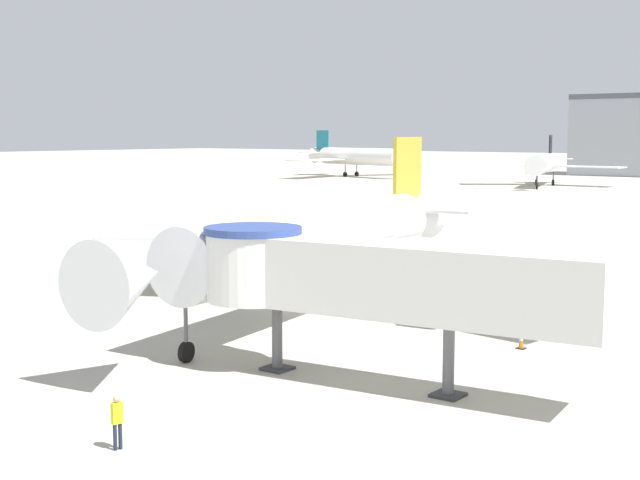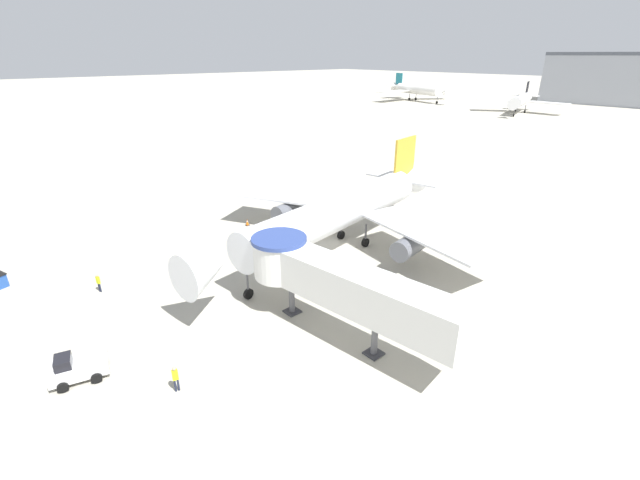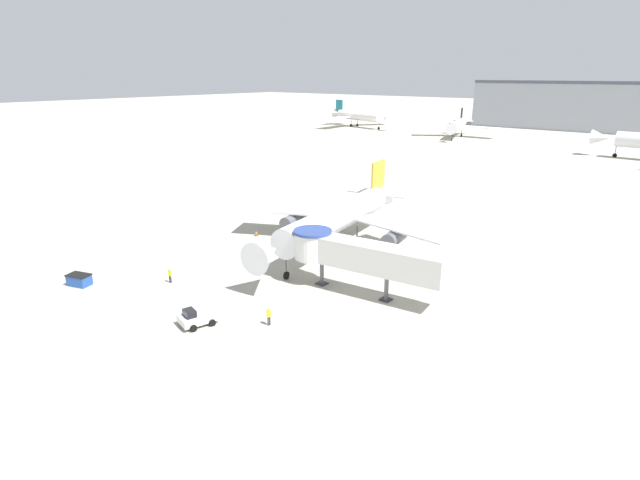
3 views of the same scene
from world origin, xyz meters
name	(u,v)px [view 2 (image 2 of 3)]	position (x,y,z in m)	size (l,w,h in m)	color
ground_plane	(330,243)	(0.00, 0.00, 0.00)	(800.00, 800.00, 0.00)	#A8A393
main_airplane	(341,212)	(1.80, -0.20, 4.04)	(31.07, 33.14, 9.54)	silver
jet_bridge	(331,279)	(11.44, -10.58, 4.26)	(16.68, 5.06, 5.93)	silver
pushback_tug_white	(77,367)	(4.43, -25.24, 0.70)	(3.02, 3.69, 1.62)	silver
traffic_cone_starboard_wing	(437,299)	(14.18, -1.53, 0.30)	(0.38, 0.38, 0.64)	black
traffic_cone_port_wing	(247,222)	(-10.13, -3.61, 0.36)	(0.46, 0.46, 0.76)	black
ground_crew_marshaller	(175,377)	(9.65, -21.29, 1.00)	(0.27, 0.37, 1.74)	#1E2338
ground_crew_wing_walker	(98,282)	(-5.50, -21.07, 0.94)	(0.35, 0.27, 1.63)	#1E2338
background_jet_teal_tail	(417,89)	(-84.16, 128.46, 4.64)	(35.29, 35.58, 10.59)	white
background_jet_black_tail	(521,100)	(-36.17, 120.44, 4.21)	(28.21, 29.35, 9.53)	white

